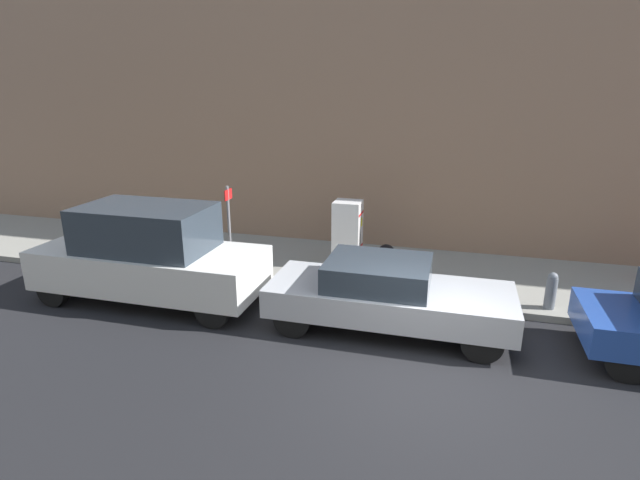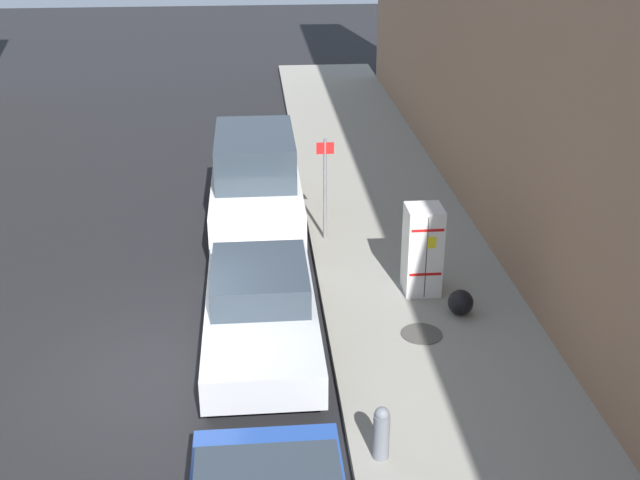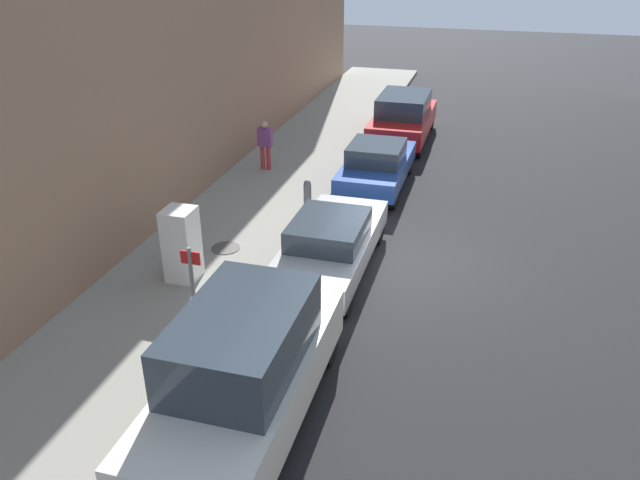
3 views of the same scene
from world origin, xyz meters
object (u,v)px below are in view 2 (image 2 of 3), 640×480
(trash_bag, at_px, (461,302))
(parked_van_white, at_px, (256,180))
(street_sign_post, at_px, (325,183))
(discarded_refrigerator, at_px, (422,250))
(fire_hydrant, at_px, (381,432))
(parked_sedan_silver, at_px, (261,307))

(trash_bag, height_order, parked_van_white, parked_van_white)
(street_sign_post, bearing_deg, discarded_refrigerator, 121.95)
(parked_van_white, bearing_deg, discarded_refrigerator, 128.60)
(fire_hydrant, distance_m, parked_sedan_silver, 3.52)
(discarded_refrigerator, bearing_deg, fire_hydrant, 72.29)
(fire_hydrant, distance_m, parked_van_white, 8.50)
(fire_hydrant, relative_size, parked_van_white, 0.16)
(street_sign_post, distance_m, trash_bag, 4.14)
(parked_van_white, height_order, parked_sedan_silver, parked_van_white)
(discarded_refrigerator, xyz_separation_m, parked_van_white, (2.99, -3.74, 0.08))
(discarded_refrigerator, distance_m, parked_sedan_silver, 3.32)
(fire_hydrant, height_order, trash_bag, fire_hydrant)
(discarded_refrigerator, relative_size, street_sign_post, 0.75)
(parked_sedan_silver, bearing_deg, street_sign_post, -109.94)
(discarded_refrigerator, height_order, trash_bag, discarded_refrigerator)
(trash_bag, bearing_deg, fire_hydrant, 61.54)
(parked_van_white, distance_m, parked_sedan_silver, 5.18)
(fire_hydrant, bearing_deg, parked_sedan_silver, -64.49)
(trash_bag, bearing_deg, street_sign_post, -58.82)
(discarded_refrigerator, distance_m, parked_van_white, 4.79)
(fire_hydrant, bearing_deg, parked_van_white, -79.72)
(discarded_refrigerator, height_order, parked_sedan_silver, discarded_refrigerator)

